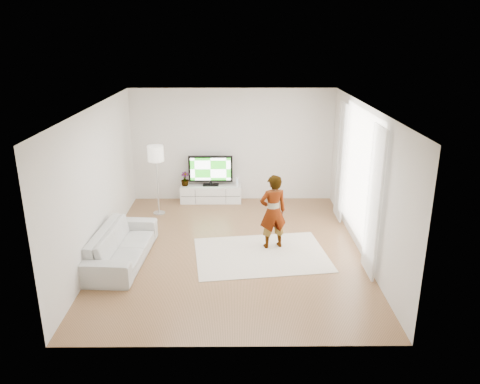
{
  "coord_description": "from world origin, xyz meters",
  "views": [
    {
      "loc": [
        0.1,
        -8.34,
        4.06
      ],
      "look_at": [
        0.16,
        0.4,
        1.06
      ],
      "focal_mm": 35.0,
      "sensor_mm": 36.0,
      "label": 1
    }
  ],
  "objects_px": {
    "media_console": "(211,194)",
    "player": "(273,212)",
    "rug": "(261,254)",
    "sofa": "(122,245)",
    "floor_lamp": "(156,157)",
    "television": "(211,170)"
  },
  "relations": [
    {
      "from": "sofa",
      "to": "media_console",
      "type": "bearing_deg",
      "value": -21.32
    },
    {
      "from": "television",
      "to": "sofa",
      "type": "relative_size",
      "value": 0.5
    },
    {
      "from": "sofa",
      "to": "player",
      "type": "bearing_deg",
      "value": -75.19
    },
    {
      "from": "media_console",
      "to": "floor_lamp",
      "type": "relative_size",
      "value": 0.93
    },
    {
      "from": "rug",
      "to": "floor_lamp",
      "type": "distance_m",
      "value": 3.47
    },
    {
      "from": "rug",
      "to": "floor_lamp",
      "type": "bearing_deg",
      "value": 136.31
    },
    {
      "from": "player",
      "to": "sofa",
      "type": "height_order",
      "value": "player"
    },
    {
      "from": "television",
      "to": "player",
      "type": "relative_size",
      "value": 0.73
    },
    {
      "from": "rug",
      "to": "sofa",
      "type": "height_order",
      "value": "sofa"
    },
    {
      "from": "media_console",
      "to": "floor_lamp",
      "type": "distance_m",
      "value": 1.85
    },
    {
      "from": "rug",
      "to": "floor_lamp",
      "type": "relative_size",
      "value": 1.53
    },
    {
      "from": "player",
      "to": "floor_lamp",
      "type": "relative_size",
      "value": 0.91
    },
    {
      "from": "television",
      "to": "floor_lamp",
      "type": "xyz_separation_m",
      "value": [
        -1.19,
        -0.82,
        0.54
      ]
    },
    {
      "from": "media_console",
      "to": "player",
      "type": "height_order",
      "value": "player"
    },
    {
      "from": "media_console",
      "to": "rug",
      "type": "distance_m",
      "value": 3.2
    },
    {
      "from": "rug",
      "to": "sofa",
      "type": "distance_m",
      "value": 2.63
    },
    {
      "from": "media_console",
      "to": "floor_lamp",
      "type": "bearing_deg",
      "value": -146.4
    },
    {
      "from": "media_console",
      "to": "television",
      "type": "xyz_separation_m",
      "value": [
        0.0,
        0.03,
        0.62
      ]
    },
    {
      "from": "media_console",
      "to": "television",
      "type": "distance_m",
      "value": 0.63
    },
    {
      "from": "player",
      "to": "television",
      "type": "bearing_deg",
      "value": -78.7
    },
    {
      "from": "rug",
      "to": "sofa",
      "type": "relative_size",
      "value": 1.15
    },
    {
      "from": "sofa",
      "to": "floor_lamp",
      "type": "height_order",
      "value": "floor_lamp"
    }
  ]
}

